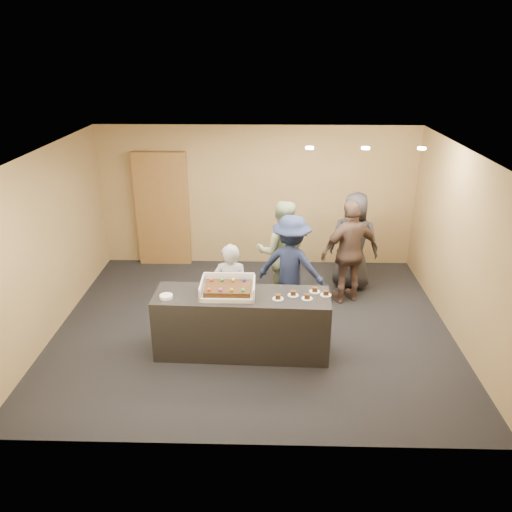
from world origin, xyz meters
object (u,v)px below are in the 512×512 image
serving_counter (242,324)px  person_dark_suit (354,241)px  person_server_grey (231,291)px  person_brown_extra (350,252)px  plate_stack (166,296)px  sheet_cake (228,288)px  person_navy_man (291,266)px  cake_box (228,291)px  storage_cabinet (162,210)px  person_sage_man (282,252)px

serving_counter → person_dark_suit: person_dark_suit is taller
person_server_grey → person_brown_extra: 2.21m
plate_stack → person_dark_suit: 3.64m
sheet_cake → plate_stack: bearing=-172.1°
serving_counter → sheet_cake: size_ratio=3.85×
serving_counter → person_dark_suit: 2.86m
sheet_cake → person_navy_man: (0.90, 1.12, -0.16)m
serving_counter → person_server_grey: 0.56m
cake_box → person_navy_man: size_ratio=0.44×
storage_cabinet → person_brown_extra: storage_cabinet is taller
person_navy_man → person_dark_suit: 1.53m
person_dark_suit → person_navy_man: bearing=59.2°
sheet_cake → person_sage_man: 1.78m
plate_stack → person_dark_suit: size_ratio=0.10×
serving_counter → cake_box: cake_box is taller
storage_cabinet → person_sage_man: bearing=-33.5°
person_navy_man → serving_counter: bearing=76.2°
serving_counter → cake_box: 0.53m
sheet_cake → storage_cabinet: bearing=115.8°
serving_counter → person_brown_extra: person_brown_extra is taller
plate_stack → cake_box: bearing=9.7°
sheet_cake → person_brown_extra: bearing=40.3°
person_sage_man → person_dark_suit: bearing=-158.0°
cake_box → person_dark_suit: (2.04, 2.12, -0.08)m
cake_box → sheet_cake: cake_box is taller
storage_cabinet → plate_stack: bearing=-78.1°
storage_cabinet → person_navy_man: storage_cabinet is taller
sheet_cake → person_server_grey: size_ratio=0.43×
cake_box → person_sage_man: 1.75m
person_sage_man → person_brown_extra: (1.12, 0.00, 0.00)m
cake_box → plate_stack: size_ratio=4.19×
cake_box → person_navy_man: bearing=50.3°
storage_cabinet → person_dark_suit: 3.67m
serving_counter → storage_cabinet: (-1.69, 3.10, 0.66)m
cake_box → plate_stack: (-0.82, -0.14, -0.03)m
person_navy_man → person_brown_extra: person_brown_extra is taller
serving_counter → storage_cabinet: storage_cabinet is taller
storage_cabinet → person_dark_suit: size_ratio=1.28×
cake_box → person_dark_suit: person_dark_suit is taller
person_brown_extra → person_dark_suit: 0.56m
serving_counter → person_brown_extra: (1.70, 1.60, 0.43)m
plate_stack → person_navy_man: person_navy_man is taller
sheet_cake → person_server_grey: 0.52m
serving_counter → person_sage_man: size_ratio=1.37×
plate_stack → person_brown_extra: (2.71, 1.71, -0.04)m
sheet_cake → person_brown_extra: person_brown_extra is taller
storage_cabinet → person_sage_man: size_ratio=1.26×
cake_box → person_dark_suit: bearing=46.1°
plate_stack → person_sage_man: bearing=47.1°
person_sage_man → storage_cabinet: bearing=-34.7°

